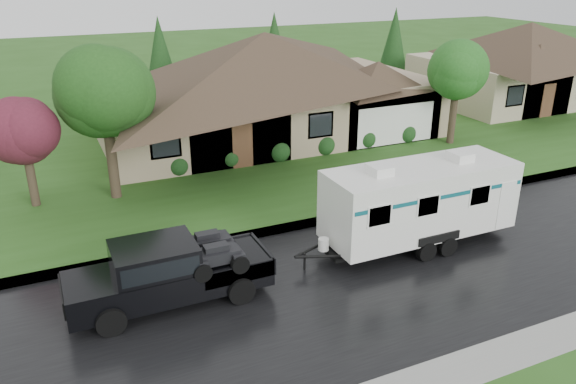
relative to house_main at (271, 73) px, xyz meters
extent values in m
plane|color=#295219|center=(-2.29, -13.84, -3.59)|extent=(140.00, 140.00, 0.00)
cube|color=black|center=(-2.29, -15.84, -3.59)|extent=(140.00, 8.00, 0.01)
cube|color=gray|center=(-2.29, -11.59, -3.52)|extent=(140.00, 0.50, 0.15)
cube|color=#295219|center=(-2.29, 1.16, -3.52)|extent=(140.00, 26.00, 0.15)
cube|color=tan|center=(-0.29, 0.16, -1.94)|extent=(18.00, 10.00, 3.00)
pyramid|color=#37281E|center=(-0.29, 0.16, 2.16)|extent=(19.44, 10.80, 2.60)
cube|color=tan|center=(5.11, -2.84, -2.09)|extent=(5.76, 4.00, 2.70)
cube|color=tan|center=(19.71, 0.66, -1.94)|extent=(14.00, 9.00, 3.00)
pyramid|color=#37281E|center=(19.71, 0.66, 1.86)|extent=(15.12, 9.72, 2.30)
cylinder|color=#382B1E|center=(-9.61, -6.09, -2.07)|extent=(0.42, 0.42, 2.75)
sphere|color=#26591D|center=(-9.61, -6.09, 0.95)|extent=(3.80, 3.80, 3.80)
cylinder|color=#382B1E|center=(-12.69, -5.64, -2.47)|extent=(0.35, 0.35, 1.95)
sphere|color=maroon|center=(-12.69, -5.64, -0.34)|extent=(2.69, 2.69, 2.69)
cylinder|color=#382B1E|center=(8.06, -5.76, -2.27)|extent=(0.38, 0.38, 2.35)
sphere|color=#2B7024|center=(8.06, -5.76, 0.31)|extent=(3.25, 3.25, 3.25)
sphere|color=#143814|center=(-6.59, -4.54, -2.94)|extent=(1.00, 1.00, 1.00)
sphere|color=#143814|center=(-4.07, -4.54, -2.94)|extent=(1.00, 1.00, 1.00)
sphere|color=#143814|center=(-1.55, -4.54, -2.94)|extent=(1.00, 1.00, 1.00)
sphere|color=#143814|center=(0.97, -4.54, -2.94)|extent=(1.00, 1.00, 1.00)
sphere|color=#143814|center=(3.49, -4.54, -2.94)|extent=(1.00, 1.00, 1.00)
sphere|color=#143814|center=(6.01, -4.54, -2.94)|extent=(1.00, 1.00, 1.00)
cube|color=black|center=(-9.33, -14.52, -2.84)|extent=(5.76, 1.92, 0.83)
cube|color=black|center=(-11.45, -14.52, -2.58)|extent=(1.54, 1.87, 0.34)
cube|color=black|center=(-9.72, -14.52, -2.10)|extent=(2.30, 1.80, 0.86)
cube|color=black|center=(-9.72, -14.52, -2.06)|extent=(2.11, 1.84, 0.53)
cube|color=black|center=(-7.51, -14.52, -2.65)|extent=(2.11, 1.82, 0.06)
cylinder|color=black|center=(-11.16, -15.46, -3.19)|extent=(0.81, 0.31, 0.81)
cylinder|color=black|center=(-11.16, -13.58, -3.19)|extent=(0.81, 0.31, 0.81)
cylinder|color=black|center=(-7.51, -15.46, -3.19)|extent=(0.81, 0.31, 0.81)
cylinder|color=black|center=(-7.51, -13.58, -3.19)|extent=(0.81, 0.31, 0.81)
cube|color=white|center=(-0.63, -14.52, -1.89)|extent=(6.72, 2.30, 2.35)
cube|color=black|center=(-0.63, -14.52, -3.21)|extent=(7.10, 1.15, 0.13)
cube|color=#0D515D|center=(-0.63, -14.52, -1.37)|extent=(6.58, 2.32, 0.13)
cube|color=white|center=(-2.36, -14.52, -0.56)|extent=(0.67, 0.77, 0.31)
cube|color=white|center=(0.90, -14.52, -0.56)|extent=(0.67, 0.77, 0.31)
cylinder|color=black|center=(-1.07, -15.65, -3.26)|extent=(0.67, 0.23, 0.67)
cylinder|color=black|center=(-1.07, -13.38, -3.26)|extent=(0.67, 0.23, 0.67)
cylinder|color=black|center=(-0.20, -15.65, -3.26)|extent=(0.67, 0.23, 0.67)
cylinder|color=black|center=(-0.20, -13.38, -3.26)|extent=(0.67, 0.23, 0.67)
camera|label=1|loc=(-12.05, -28.69, 5.57)|focal=35.00mm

